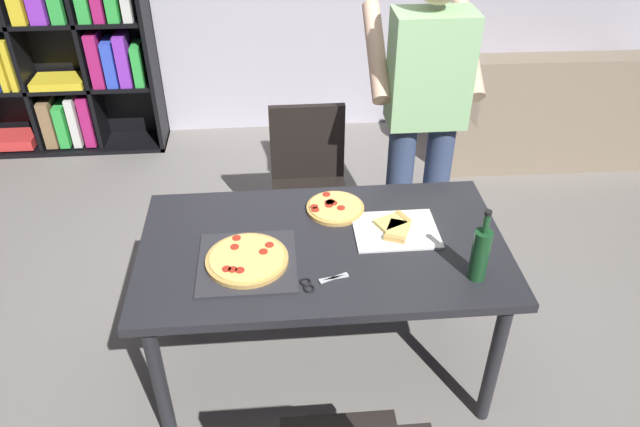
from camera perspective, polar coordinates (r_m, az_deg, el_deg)
ground_plane at (r=3.09m, az=0.24°, el=-13.84°), size 12.00×12.00×0.00m
dining_table at (r=2.62m, az=0.27°, el=-4.23°), size 1.54×0.87×0.75m
chair_far_side at (r=3.45m, az=-1.05°, el=3.48°), size 0.42×0.42×0.90m
couch at (r=4.94m, az=20.89°, el=8.70°), size 1.72×0.89×0.85m
bookshelf at (r=4.84m, az=-24.56°, el=16.30°), size 1.40×0.35×1.95m
person_serving_pizza at (r=3.11m, az=9.74°, el=9.37°), size 0.55×0.54×1.75m
pepperoni_pizza_on_tray at (r=2.47m, az=-6.83°, el=-4.38°), size 0.39×0.39×0.04m
pizza_slices_on_towel at (r=2.65m, az=7.08°, el=-1.45°), size 0.36×0.28×0.03m
wine_bottle at (r=2.41m, az=14.75°, el=-3.61°), size 0.07×0.07×0.32m
kitchen_scissors at (r=2.37m, az=-0.30°, el=-6.46°), size 0.20×0.11×0.01m
second_pizza_plain at (r=2.76m, az=1.42°, el=0.55°), size 0.26×0.26×0.03m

